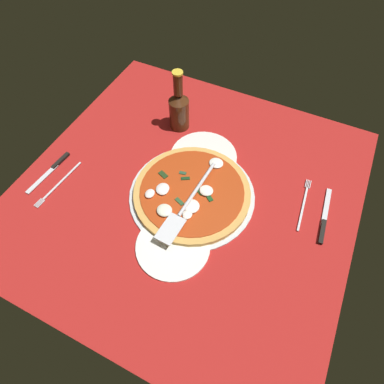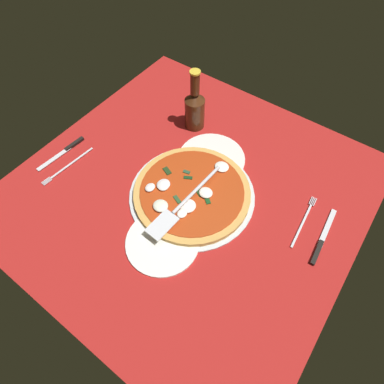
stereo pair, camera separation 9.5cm
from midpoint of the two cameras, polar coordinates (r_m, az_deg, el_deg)
name	(u,v)px [view 2 (the right image)]	position (r cm, az deg, el deg)	size (l,w,h in cm)	color
ground_plane	(189,190)	(98.08, 2.16, 0.16)	(97.53, 97.53, 0.80)	#A51D1B
checker_pattern	(189,189)	(97.71, 2.16, 0.30)	(97.53, 97.53, 0.10)	silver
pizza_pan	(192,195)	(96.04, 2.82, -0.69)	(37.13, 37.13, 0.85)	silver
dinner_plate_left	(212,159)	(104.80, 6.06, 5.68)	(21.39, 21.39, 1.00)	white
dinner_plate_right	(163,242)	(88.29, -2.12, -9.04)	(20.04, 20.04, 1.00)	white
pizza	(191,192)	(94.80, 2.74, -0.24)	(34.38, 34.38, 3.24)	gold
pizza_server	(184,202)	(89.74, 1.60, -2.03)	(29.50, 5.53, 1.00)	silver
place_setting_near	(67,158)	(110.38, -18.88, 5.46)	(20.64, 14.27, 1.40)	white
place_setting_far	(313,232)	(97.48, 23.13, -6.69)	(20.10, 15.46, 1.40)	white
beer_bottle	(195,108)	(109.76, 3.04, 14.45)	(6.67, 6.67, 21.87)	#472512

